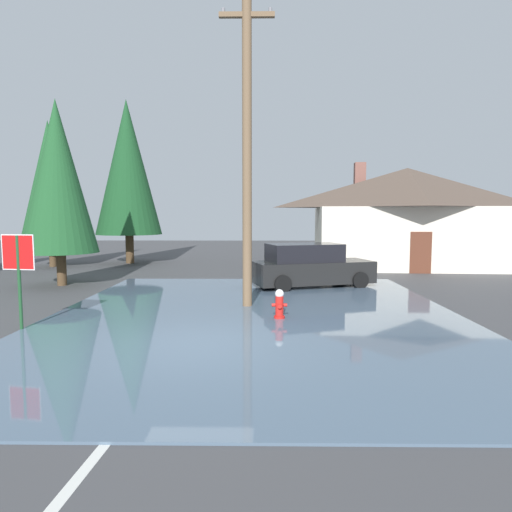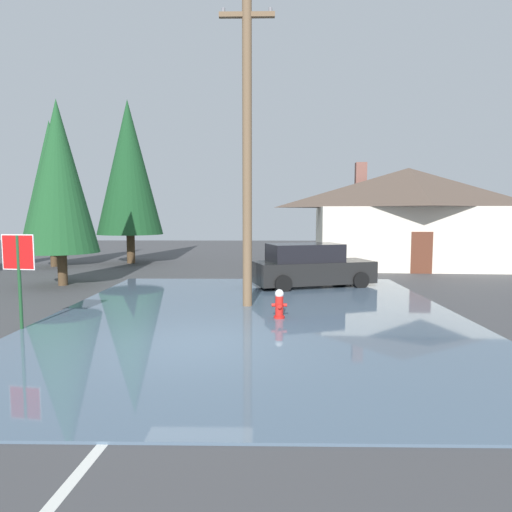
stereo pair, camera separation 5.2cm
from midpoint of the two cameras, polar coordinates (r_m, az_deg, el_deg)
The scene contains 12 objects.
ground_plane at distance 9.60m, azimuth -8.26°, elevation -11.80°, with size 80.00×80.00×0.10m, color #424244.
flood_puddle at distance 12.22m, azimuth -0.19°, elevation -7.69°, with size 11.23×13.75×0.04m, color #4C6075.
lane_stop_bar at distance 8.19m, azimuth -14.71°, elevation -14.55°, with size 4.48×0.30×0.01m, color silver.
lane_center_stripe at distance 5.72m, azimuth -21.06°, elevation -23.85°, with size 3.72×0.14×0.01m, color silver.
stop_sign_near at distance 11.85m, azimuth -28.57°, elevation -0.67°, with size 0.84×0.15×2.32m.
fire_hydrant at distance 11.73m, azimuth 2.93°, elevation -6.34°, with size 0.41×0.35×0.82m.
utility_pole at distance 13.26m, azimuth -1.29°, elevation 13.75°, with size 1.60×0.28×9.07m.
house at distance 25.01m, azimuth 18.84°, elevation 4.95°, with size 10.51×6.64×5.71m.
parked_car at distance 17.10m, azimuth 6.99°, elevation -1.36°, with size 4.88×2.99×1.69m.
pine_tree_tall_left at distance 26.31m, azimuth -25.25°, elevation 8.75°, with size 3.13×3.13×7.81m.
pine_tree_mid_left at distance 18.99m, azimuth -24.40°, elevation 9.34°, with size 2.90×2.90×7.25m.
pine_tree_far_center at distance 26.74m, azimuth -16.38°, elevation 10.93°, with size 3.74×3.74×9.36m.
Camera 1 is at (1.43, -9.07, 2.75)m, focal length 30.82 mm.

